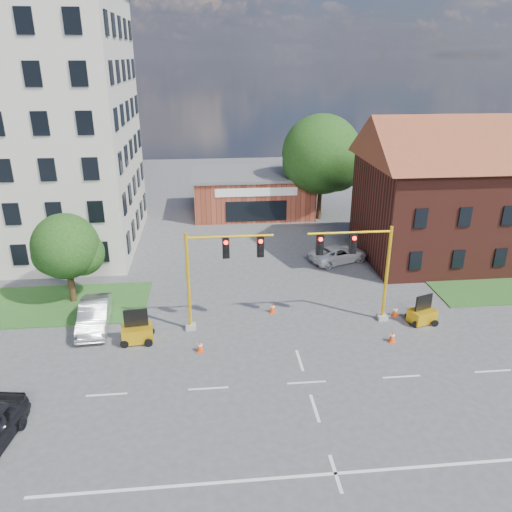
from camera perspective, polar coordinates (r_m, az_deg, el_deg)
The scene contains 17 objects.
ground at distance 26.37m, azimuth 5.81°, elevation -14.18°, with size 120.00×120.00×0.00m, color #47474A.
lane_markings at distance 24.08m, azimuth 7.25°, elevation -18.34°, with size 60.00×36.00×0.01m, color silver, non-canonical shape.
office_block at distance 45.68m, azimuth -25.98°, elevation 13.31°, with size 18.40×15.40×20.60m.
brick_shop at distance 52.73m, azimuth -0.40°, elevation 7.31°, with size 12.40×8.40×4.30m.
townhouse_row at distance 44.28m, azimuth 25.53°, elevation 7.35°, with size 21.00×11.00×11.50m.
tree_large at distance 50.12m, azimuth 7.93°, elevation 11.15°, with size 8.15×7.76×10.43m.
tree_nw_front at distance 34.71m, azimuth -20.52°, elevation 0.85°, with size 4.53×4.31×6.15m.
signal_mast_west at distance 29.21m, azimuth -4.59°, elevation -1.48°, with size 5.30×0.60×6.20m.
signal_mast_east at distance 30.57m, azimuth 11.96°, elevation -0.81°, with size 5.30×0.60×6.20m.
trailer_west at distance 30.00m, azimuth -13.42°, elevation -8.45°, with size 1.88×1.37×1.99m.
trailer_east at distance 32.83m, azimuth 18.46°, elevation -6.35°, with size 1.85×1.53×1.80m.
cone_a at distance 28.60m, azimuth -6.40°, elevation -10.22°, with size 0.40×0.40×0.70m.
cone_b at distance 32.42m, azimuth 1.91°, elevation -5.94°, with size 0.40×0.40×0.70m.
cone_c at distance 30.38m, azimuth 15.31°, elevation -8.86°, with size 0.40×0.40×0.70m.
cone_d at distance 33.26m, azimuth 15.62°, elevation -6.06°, with size 0.40×0.40×0.70m.
pickup_white at distance 40.63m, azimuth 9.43°, elevation 0.24°, with size 2.23×4.83×1.34m, color silver.
sedan_silver_front at distance 32.10m, azimuth -17.98°, elevation -6.47°, with size 1.70×4.88×1.61m, color #B0B4B8.
Camera 1 is at (-4.66, -20.81, 15.52)m, focal length 35.00 mm.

